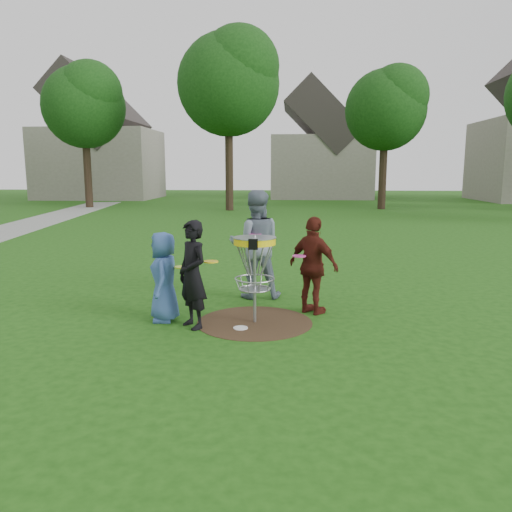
# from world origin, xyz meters

# --- Properties ---
(ground) EXTENTS (100.00, 100.00, 0.00)m
(ground) POSITION_xyz_m (0.00, 0.00, 0.00)
(ground) COLOR #19470F
(ground) RESTS_ON ground
(dirt_patch) EXTENTS (1.80, 1.80, 0.01)m
(dirt_patch) POSITION_xyz_m (0.00, 0.00, 0.00)
(dirt_patch) COLOR #47331E
(dirt_patch) RESTS_ON ground
(player_blue) EXTENTS (0.55, 0.75, 1.41)m
(player_blue) POSITION_xyz_m (-1.42, 0.01, 0.70)
(player_blue) COLOR #375999
(player_blue) RESTS_ON ground
(player_black) EXTENTS (0.68, 0.70, 1.62)m
(player_black) POSITION_xyz_m (-0.91, -0.30, 0.81)
(player_black) COLOR black
(player_black) RESTS_ON ground
(player_grey) EXTENTS (1.04, 0.85, 1.99)m
(player_grey) POSITION_xyz_m (-0.10, 1.56, 0.99)
(player_grey) COLOR slate
(player_grey) RESTS_ON ground
(player_maroon) EXTENTS (0.98, 0.90, 1.61)m
(player_maroon) POSITION_xyz_m (0.92, 0.57, 0.80)
(player_maroon) COLOR #4F1912
(player_maroon) RESTS_ON ground
(disc_on_grass) EXTENTS (0.22, 0.22, 0.02)m
(disc_on_grass) POSITION_xyz_m (-0.19, -0.33, 0.01)
(disc_on_grass) COLOR white
(disc_on_grass) RESTS_ON ground
(disc_golf_basket) EXTENTS (0.66, 0.67, 1.38)m
(disc_golf_basket) POSITION_xyz_m (0.00, -0.00, 1.02)
(disc_golf_basket) COLOR #9EA0A5
(disc_golf_basket) RESTS_ON ground
(held_discs) EXTENTS (2.04, 1.71, 0.38)m
(held_discs) POSITION_xyz_m (-0.29, 0.38, 1.02)
(held_discs) COLOR #C0E419
(held_discs) RESTS_ON ground
(tree_row) EXTENTS (51.20, 17.42, 9.90)m
(tree_row) POSITION_xyz_m (0.44, 20.67, 6.21)
(tree_row) COLOR #38281C
(tree_row) RESTS_ON ground
(house_row) EXTENTS (44.50, 10.65, 11.62)m
(house_row) POSITION_xyz_m (4.78, 33.07, 4.14)
(house_row) COLOR gray
(house_row) RESTS_ON ground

